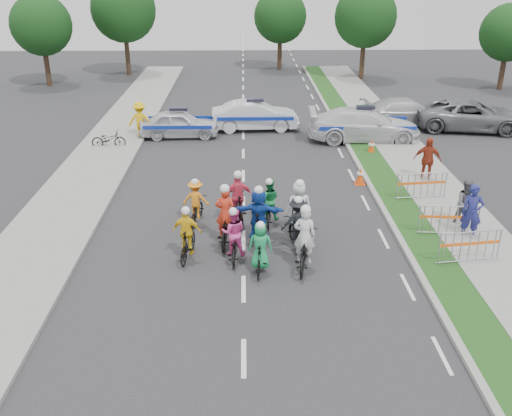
{
  "coord_description": "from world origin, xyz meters",
  "views": [
    {
      "loc": [
        0.06,
        -13.63,
        8.45
      ],
      "look_at": [
        0.41,
        3.1,
        1.1
      ],
      "focal_mm": 40.0,
      "sensor_mm": 36.0,
      "label": 1
    }
  ],
  "objects_px": {
    "police_car_0": "(179,124)",
    "parked_bike": "(109,139)",
    "civilian_sedan": "(407,112)",
    "tree_3": "(123,10)",
    "cone_0": "(360,176)",
    "rider_9": "(238,203)",
    "barrier_2": "(421,187)",
    "tree_4": "(280,17)",
    "tree_0": "(41,25)",
    "rider_2": "(234,240)",
    "barrier_1": "(448,221)",
    "rider_3": "(187,239)",
    "spectator_0": "(472,212)",
    "barrier_0": "(469,248)",
    "tree_2": "(509,33)",
    "cone_1": "(371,147)",
    "rider_1": "(260,252)",
    "rider_8": "(269,206)",
    "spectator_1": "(467,204)",
    "rider_4": "(297,228)",
    "police_car_1": "(255,116)",
    "rider_6": "(226,224)",
    "tree_1": "(365,16)",
    "marshal_hiviz": "(140,120)",
    "rider_0": "(304,247)",
    "spectator_2": "(427,160)",
    "rider_10": "(196,205)"
  },
  "relations": [
    {
      "from": "cone_1",
      "to": "tree_0",
      "type": "xyz_separation_m",
      "value": [
        -20.01,
        16.15,
        3.85
      ]
    },
    {
      "from": "rider_1",
      "to": "rider_10",
      "type": "distance_m",
      "value": 4.05
    },
    {
      "from": "tree_1",
      "to": "spectator_0",
      "type": "bearing_deg",
      "value": -93.42
    },
    {
      "from": "rider_3",
      "to": "tree_1",
      "type": "xyz_separation_m",
      "value": [
        10.69,
        28.2,
        3.85
      ]
    },
    {
      "from": "civilian_sedan",
      "to": "rider_6",
      "type": "bearing_deg",
      "value": 141.0
    },
    {
      "from": "rider_3",
      "to": "barrier_2",
      "type": "distance_m",
      "value": 9.47
    },
    {
      "from": "cone_0",
      "to": "rider_9",
      "type": "bearing_deg",
      "value": -143.37
    },
    {
      "from": "police_car_0",
      "to": "civilian_sedan",
      "type": "relative_size",
      "value": 0.82
    },
    {
      "from": "tree_0",
      "to": "police_car_1",
      "type": "bearing_deg",
      "value": -39.1
    },
    {
      "from": "barrier_1",
      "to": "tree_2",
      "type": "bearing_deg",
      "value": 63.73
    },
    {
      "from": "barrier_1",
      "to": "spectator_2",
      "type": "bearing_deg",
      "value": 81.23
    },
    {
      "from": "rider_0",
      "to": "rider_1",
      "type": "bearing_deg",
      "value": 21.69
    },
    {
      "from": "cone_0",
      "to": "tree_0",
      "type": "bearing_deg",
      "value": 133.06
    },
    {
      "from": "police_car_0",
      "to": "police_car_1",
      "type": "relative_size",
      "value": 0.88
    },
    {
      "from": "rider_2",
      "to": "barrier_1",
      "type": "height_order",
      "value": "rider_2"
    },
    {
      "from": "barrier_2",
      "to": "tree_4",
      "type": "bearing_deg",
      "value": 97.58
    },
    {
      "from": "rider_8",
      "to": "civilian_sedan",
      "type": "xyz_separation_m",
      "value": [
        8.1,
        12.67,
        0.08
      ]
    },
    {
      "from": "spectator_0",
      "to": "barrier_0",
      "type": "bearing_deg",
      "value": -94.56
    },
    {
      "from": "rider_9",
      "to": "police_car_1",
      "type": "xyz_separation_m",
      "value": [
        0.8,
        11.82,
        0.0
      ]
    },
    {
      "from": "rider_9",
      "to": "barrier_1",
      "type": "xyz_separation_m",
      "value": [
        6.87,
        -1.18,
        -0.2
      ]
    },
    {
      "from": "barrier_1",
      "to": "cone_1",
      "type": "distance_m",
      "value": 8.78
    },
    {
      "from": "rider_9",
      "to": "cone_1",
      "type": "relative_size",
      "value": 2.82
    },
    {
      "from": "rider_6",
      "to": "barrier_1",
      "type": "distance_m",
      "value": 7.27
    },
    {
      "from": "barrier_2",
      "to": "tree_1",
      "type": "height_order",
      "value": "tree_1"
    },
    {
      "from": "rider_6",
      "to": "spectator_1",
      "type": "height_order",
      "value": "rider_6"
    },
    {
      "from": "rider_1",
      "to": "tree_1",
      "type": "relative_size",
      "value": 0.24
    },
    {
      "from": "rider_6",
      "to": "spectator_1",
      "type": "xyz_separation_m",
      "value": [
        8.08,
        0.95,
        0.19
      ]
    },
    {
      "from": "rider_9",
      "to": "tree_0",
      "type": "relative_size",
      "value": 0.31
    },
    {
      "from": "police_car_1",
      "to": "tree_4",
      "type": "distance_m",
      "value": 18.37
    },
    {
      "from": "tree_2",
      "to": "tree_0",
      "type": "bearing_deg",
      "value": 176.42
    },
    {
      "from": "rider_2",
      "to": "cone_0",
      "type": "distance_m",
      "value": 8.01
    },
    {
      "from": "barrier_0",
      "to": "rider_2",
      "type": "bearing_deg",
      "value": 175.85
    },
    {
      "from": "police_car_0",
      "to": "barrier_0",
      "type": "distance_m",
      "value": 16.87
    },
    {
      "from": "rider_2",
      "to": "barrier_1",
      "type": "xyz_separation_m",
      "value": [
        6.99,
        1.38,
        -0.1
      ]
    },
    {
      "from": "cone_1",
      "to": "tree_1",
      "type": "height_order",
      "value": "tree_1"
    },
    {
      "from": "police_car_0",
      "to": "parked_bike",
      "type": "relative_size",
      "value": 2.49
    },
    {
      "from": "police_car_0",
      "to": "spectator_0",
      "type": "relative_size",
      "value": 2.17
    },
    {
      "from": "rider_9",
      "to": "civilian_sedan",
      "type": "xyz_separation_m",
      "value": [
        9.15,
        12.67,
        -0.04
      ]
    },
    {
      "from": "rider_1",
      "to": "tree_2",
      "type": "bearing_deg",
      "value": -117.66
    },
    {
      "from": "rider_4",
      "to": "police_car_0",
      "type": "xyz_separation_m",
      "value": [
        -4.95,
        12.46,
        -0.02
      ]
    },
    {
      "from": "civilian_sedan",
      "to": "tree_3",
      "type": "xyz_separation_m",
      "value": [
        -17.98,
        15.05,
        4.17
      ]
    },
    {
      "from": "barrier_0",
      "to": "barrier_2",
      "type": "distance_m",
      "value": 4.97
    },
    {
      "from": "rider_4",
      "to": "parked_bike",
      "type": "relative_size",
      "value": 1.16
    },
    {
      "from": "parked_bike",
      "to": "tree_3",
      "type": "bearing_deg",
      "value": 4.62
    },
    {
      "from": "spectator_1",
      "to": "marshal_hiviz",
      "type": "bearing_deg",
      "value": 137.57
    },
    {
      "from": "civilian_sedan",
      "to": "spectator_1",
      "type": "relative_size",
      "value": 2.85
    },
    {
      "from": "rider_6",
      "to": "rider_8",
      "type": "distance_m",
      "value": 2.03
    },
    {
      "from": "cone_0",
      "to": "tree_3",
      "type": "relative_size",
      "value": 0.1
    },
    {
      "from": "rider_4",
      "to": "rider_8",
      "type": "height_order",
      "value": "rider_4"
    },
    {
      "from": "marshal_hiviz",
      "to": "cone_0",
      "type": "height_order",
      "value": "marshal_hiviz"
    }
  ]
}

